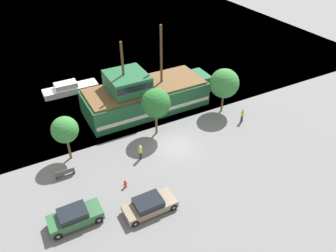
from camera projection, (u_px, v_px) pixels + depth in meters
name	position (u px, v px, depth m)	size (l,w,h in m)	color
ground_plane	(175.00, 145.00, 34.61)	(160.00, 160.00, 0.00)	slate
water_surface	(69.00, 25.00, 66.18)	(80.00, 80.00, 0.00)	teal
pirate_ship	(144.00, 95.00, 39.50)	(16.03, 6.00, 10.08)	#1E5633
moored_boat_dockside	(70.00, 88.00, 43.63)	(7.14, 2.07, 1.49)	silver
parked_car_curb_front	(149.00, 205.00, 27.13)	(4.44, 2.01, 1.33)	#7F705B
parked_car_curb_mid	(75.00, 217.00, 26.04)	(4.24, 1.94, 1.48)	#2D5B38
fire_hydrant	(125.00, 184.00, 29.50)	(0.42, 0.25, 0.76)	red
bench_promenade_east	(65.00, 173.00, 30.60)	(1.77, 0.45, 0.85)	#4C4742
pedestrian_walking_near	(140.00, 152.00, 32.40)	(0.32, 0.32, 1.69)	#232838
pedestrian_walking_far	(242.00, 116.00, 37.75)	(0.32, 0.32, 1.67)	#232838
tree_row_east	(65.00, 130.00, 30.99)	(2.60, 2.60, 4.80)	brown
tree_row_mideast	(156.00, 103.00, 34.16)	(3.12, 3.12, 5.47)	brown
tree_row_midwest	(224.00, 83.00, 38.05)	(3.45, 3.45, 5.47)	brown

